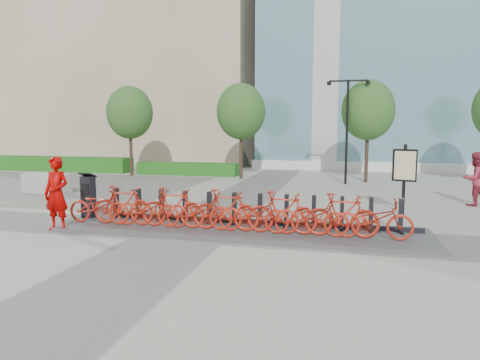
% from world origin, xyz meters
% --- Properties ---
extents(ground, '(120.00, 120.00, 0.00)m').
position_xyz_m(ground, '(0.00, 0.00, 0.00)').
color(ground, '#9A998E').
extents(gravel_patch, '(14.00, 14.00, 0.00)m').
position_xyz_m(gravel_patch, '(-10.00, 7.00, 0.01)').
color(gravel_patch, slate).
rests_on(gravel_patch, ground).
extents(hedge_a, '(10.00, 1.40, 0.90)m').
position_xyz_m(hedge_a, '(-14.00, 13.50, 0.45)').
color(hedge_a, '#1F651D').
rests_on(hedge_a, ground).
extents(hedge_b, '(6.00, 1.20, 0.70)m').
position_xyz_m(hedge_b, '(-5.00, 13.20, 0.35)').
color(hedge_b, '#1F651D').
rests_on(hedge_b, ground).
extents(tree_0, '(2.60, 2.60, 5.10)m').
position_xyz_m(tree_0, '(-8.00, 12.00, 3.59)').
color(tree_0, brown).
rests_on(tree_0, ground).
extents(tree_1, '(2.60, 2.60, 5.10)m').
position_xyz_m(tree_1, '(-1.50, 12.00, 3.59)').
color(tree_1, brown).
rests_on(tree_1, ground).
extents(tree_2, '(2.60, 2.60, 5.10)m').
position_xyz_m(tree_2, '(5.00, 12.00, 3.59)').
color(tree_2, brown).
rests_on(tree_2, ground).
extents(streetlamp, '(2.00, 0.20, 5.00)m').
position_xyz_m(streetlamp, '(4.00, 11.00, 3.13)').
color(streetlamp, black).
rests_on(streetlamp, ground).
extents(dock_pad, '(9.60, 2.40, 0.08)m').
position_xyz_m(dock_pad, '(1.30, 0.30, 0.04)').
color(dock_pad, '#4B4B4C').
rests_on(dock_pad, ground).
extents(dock_rail_posts, '(8.02, 0.50, 0.85)m').
position_xyz_m(dock_rail_posts, '(1.36, 0.77, 0.51)').
color(dock_rail_posts, black).
rests_on(dock_rail_posts, dock_pad).
extents(bike_0, '(1.82, 0.63, 0.96)m').
position_xyz_m(bike_0, '(-2.60, -0.05, 0.56)').
color(bike_0, '#A62212').
rests_on(bike_0, dock_pad).
extents(bike_1, '(1.76, 0.50, 1.06)m').
position_xyz_m(bike_1, '(-1.88, -0.05, 0.61)').
color(bike_1, '#A62212').
rests_on(bike_1, dock_pad).
extents(bike_2, '(1.82, 0.63, 0.96)m').
position_xyz_m(bike_2, '(-1.16, -0.05, 0.56)').
color(bike_2, '#A62212').
rests_on(bike_2, dock_pad).
extents(bike_3, '(1.76, 0.50, 1.06)m').
position_xyz_m(bike_3, '(-0.44, -0.05, 0.61)').
color(bike_3, '#A62212').
rests_on(bike_3, dock_pad).
extents(bike_4, '(1.82, 0.63, 0.96)m').
position_xyz_m(bike_4, '(0.28, -0.05, 0.56)').
color(bike_4, '#A62212').
rests_on(bike_4, dock_pad).
extents(bike_5, '(1.76, 0.50, 1.06)m').
position_xyz_m(bike_5, '(1.00, -0.05, 0.61)').
color(bike_5, '#A62212').
rests_on(bike_5, dock_pad).
extents(bike_6, '(1.82, 0.63, 0.96)m').
position_xyz_m(bike_6, '(1.72, -0.05, 0.56)').
color(bike_6, '#A62212').
rests_on(bike_6, dock_pad).
extents(bike_7, '(1.76, 0.50, 1.06)m').
position_xyz_m(bike_7, '(2.44, -0.05, 0.61)').
color(bike_7, '#A62212').
rests_on(bike_7, dock_pad).
extents(bike_8, '(1.82, 0.63, 0.96)m').
position_xyz_m(bike_8, '(3.16, -0.05, 0.56)').
color(bike_8, '#A62212').
rests_on(bike_8, dock_pad).
extents(bike_9, '(1.76, 0.50, 1.06)m').
position_xyz_m(bike_9, '(3.88, -0.05, 0.61)').
color(bike_9, '#A62212').
rests_on(bike_9, dock_pad).
extents(bike_10, '(1.82, 0.63, 0.96)m').
position_xyz_m(bike_10, '(4.60, -0.05, 0.56)').
color(bike_10, '#A62212').
rests_on(bike_10, dock_pad).
extents(kiosk, '(0.42, 0.35, 1.33)m').
position_xyz_m(kiosk, '(-3.35, 0.60, 0.72)').
color(kiosk, black).
rests_on(kiosk, dock_pad).
extents(worker_red, '(0.75, 0.52, 1.95)m').
position_xyz_m(worker_red, '(-3.40, -0.75, 0.98)').
color(worker_red, '#9C0100').
rests_on(worker_red, ground).
extents(pedestrian, '(1.14, 1.07, 1.88)m').
position_xyz_m(pedestrian, '(8.33, 5.88, 0.94)').
color(pedestrian, maroon).
rests_on(pedestrian, ground).
extents(jersey_barrier, '(2.19, 0.84, 0.83)m').
position_xyz_m(jersey_barrier, '(-8.12, 4.85, 0.41)').
color(jersey_barrier, '#ABACA4').
rests_on(jersey_barrier, ground).
extents(map_sign, '(0.72, 0.31, 2.20)m').
position_xyz_m(map_sign, '(5.72, 3.59, 1.45)').
color(map_sign, black).
rests_on(map_sign, ground).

